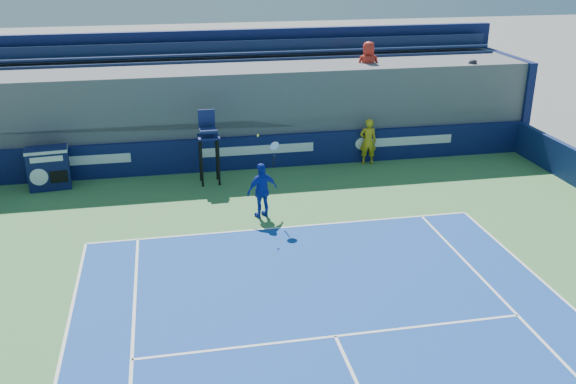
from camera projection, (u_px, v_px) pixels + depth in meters
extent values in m
imported|color=gold|center=(368.00, 141.00, 23.14)|extent=(0.67, 0.50, 1.69)
cube|color=white|center=(285.00, 227.00, 18.26)|extent=(10.97, 0.07, 0.00)
cube|color=white|center=(335.00, 336.00, 13.26)|extent=(8.23, 0.07, 0.00)
cube|color=#0C1547|center=(258.00, 152.00, 22.81)|extent=(20.40, 0.20, 1.20)
cube|color=white|center=(82.00, 160.00, 21.59)|extent=(3.20, 0.01, 0.32)
cube|color=white|center=(258.00, 150.00, 22.67)|extent=(4.00, 0.01, 0.32)
cube|color=white|center=(405.00, 141.00, 23.65)|extent=(3.60, 0.01, 0.32)
cylinder|color=white|center=(361.00, 144.00, 23.35)|extent=(0.44, 0.01, 0.44)
cube|color=#0D1645|center=(49.00, 168.00, 20.91)|extent=(1.37, 0.84, 1.40)
cube|color=silver|center=(46.00, 150.00, 20.68)|extent=(1.39, 0.86, 0.10)
cylinder|color=white|center=(39.00, 177.00, 20.56)|extent=(0.56, 0.08, 0.56)
cube|color=black|center=(59.00, 177.00, 20.75)|extent=(0.55, 0.08, 0.40)
cube|color=white|center=(46.00, 159.00, 20.44)|extent=(1.00, 0.12, 0.18)
cylinder|color=black|center=(202.00, 164.00, 21.00)|extent=(0.07, 0.07, 1.60)
cylinder|color=black|center=(219.00, 163.00, 21.12)|extent=(0.07, 0.07, 1.60)
cylinder|color=black|center=(200.00, 159.00, 21.51)|extent=(0.07, 0.07, 1.60)
cylinder|color=black|center=(217.00, 157.00, 21.63)|extent=(0.07, 0.07, 1.60)
cube|color=#101851|center=(208.00, 137.00, 21.01)|extent=(0.73, 0.73, 0.06)
cube|color=navy|center=(208.00, 130.00, 20.82)|extent=(0.57, 0.47, 0.08)
cube|color=#151D51|center=(206.00, 118.00, 21.04)|extent=(0.55, 0.08, 0.60)
imported|color=#142AA4|center=(262.00, 190.00, 18.69)|extent=(1.05, 0.72, 1.66)
cylinder|color=black|center=(274.00, 161.00, 18.48)|extent=(0.07, 0.16, 0.39)
torus|color=silver|center=(274.00, 146.00, 18.24)|extent=(0.31, 0.19, 0.29)
cylinder|color=silver|center=(274.00, 146.00, 18.24)|extent=(0.26, 0.15, 0.24)
sphere|color=#D7EB34|center=(258.00, 136.00, 17.91)|extent=(0.07, 0.07, 0.07)
cube|color=#57575C|center=(250.00, 109.00, 24.14)|extent=(20.40, 3.60, 3.38)
cube|color=#57575C|center=(255.00, 124.00, 22.99)|extent=(20.40, 0.90, 0.55)
cube|color=#122145|center=(255.00, 112.00, 22.72)|extent=(20.00, 0.45, 0.08)
cube|color=#122145|center=(254.00, 105.00, 22.87)|extent=(20.00, 0.06, 0.45)
cube|color=#57575C|center=(251.00, 103.00, 23.60)|extent=(20.40, 0.90, 0.55)
cube|color=#122145|center=(251.00, 91.00, 23.34)|extent=(20.00, 0.45, 0.08)
cube|color=#122145|center=(250.00, 84.00, 23.49)|extent=(20.00, 0.06, 0.45)
cube|color=#57575C|center=(248.00, 84.00, 24.22)|extent=(20.40, 0.90, 0.55)
cube|color=#122145|center=(248.00, 72.00, 23.96)|extent=(20.00, 0.45, 0.08)
cube|color=#122145|center=(247.00, 65.00, 24.11)|extent=(20.00, 0.06, 0.45)
cube|color=#57575C|center=(244.00, 65.00, 24.84)|extent=(20.40, 0.90, 0.55)
cube|color=#122145|center=(244.00, 53.00, 24.58)|extent=(20.00, 0.45, 0.08)
cube|color=#122145|center=(243.00, 46.00, 24.73)|extent=(20.00, 0.06, 0.45)
cube|color=#0C1647|center=(243.00, 85.00, 25.73)|extent=(20.80, 0.30, 4.40)
cube|color=#0C1647|center=(503.00, 97.00, 25.99)|extent=(0.30, 3.90, 3.40)
imported|color=yellow|center=(49.00, 104.00, 21.30)|extent=(0.90, 0.77, 1.60)
imported|color=white|center=(187.00, 99.00, 22.13)|extent=(1.01, 0.64, 1.48)
imported|color=teal|center=(298.00, 93.00, 22.81)|extent=(0.95, 0.44, 1.60)
imported|color=#B32519|center=(368.00, 66.00, 23.90)|extent=(0.95, 0.67, 1.84)
imported|color=black|center=(470.00, 83.00, 23.96)|extent=(0.67, 0.46, 1.77)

